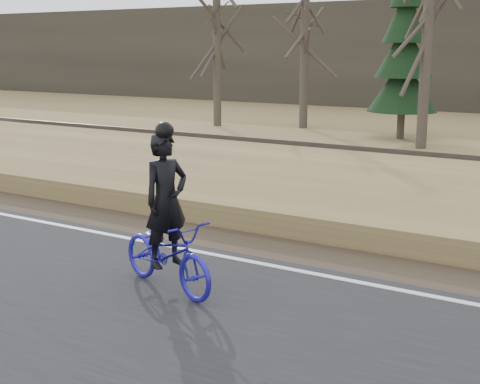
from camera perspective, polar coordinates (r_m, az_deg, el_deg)
The scene contains 12 objects.
ground at distance 10.04m, azimuth 5.79°, elevation -7.61°, with size 120.00×120.00×0.00m, color olive.
road at distance 8.01m, azimuth -2.22°, elevation -12.63°, with size 120.00×6.00×0.06m, color black.
edge_line at distance 10.19m, azimuth 6.30°, elevation -6.94°, with size 120.00×0.12×0.01m, color silver.
shoulder at distance 11.07m, azimuth 8.52°, elevation -5.67°, with size 120.00×1.60×0.04m, color #473A2B.
embankment at distance 13.73m, azimuth 13.49°, elevation -1.49°, with size 120.00×5.00×0.44m, color olive.
ballast at distance 17.32m, azimuth 17.45°, elevation 1.11°, with size 120.00×3.00×0.45m, color slate.
railroad at distance 17.26m, azimuth 17.51°, elevation 2.10°, with size 120.00×2.40×0.29m.
cyclist at distance 9.36m, azimuth -6.26°, elevation -3.88°, with size 2.08×1.24×2.37m.
bare_tree_far_left at distance 29.57m, azimuth -1.99°, elevation 12.81°, with size 0.36×0.36×7.40m, color #4A4136.
bare_tree_left at distance 28.87m, azimuth 5.54°, elevation 12.22°, with size 0.36×0.36×6.84m, color #4A4136.
bare_tree_near_left at distance 23.60m, azimuth 15.69°, elevation 12.81°, with size 0.36×0.36×7.63m, color #4A4136.
conifer at distance 25.97m, azimuth 13.85°, elevation 11.53°, with size 2.60×2.60×6.84m.
Camera 1 is at (4.06, -8.53, 3.40)m, focal length 50.00 mm.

